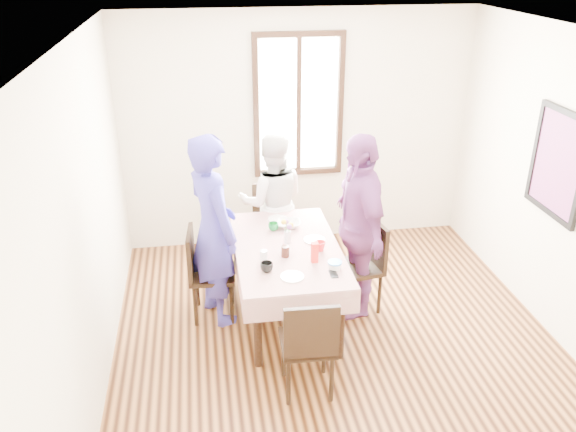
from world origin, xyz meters
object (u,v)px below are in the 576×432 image
at_px(person_far, 273,203).
at_px(dining_table, 287,283).
at_px(chair_far, 273,228).
at_px(chair_left, 213,274).
at_px(chair_near, 307,342).
at_px(chair_right, 357,267).
at_px(person_right, 358,226).
at_px(person_left, 212,230).

bearing_deg(person_far, dining_table, 94.86).
xyz_separation_m(dining_table, chair_far, (0.00, 1.03, 0.08)).
bearing_deg(chair_left, chair_near, 34.92).
relative_size(chair_right, chair_near, 1.00).
xyz_separation_m(chair_left, chair_far, (0.70, 0.89, 0.00)).
bearing_deg(person_right, chair_near, -35.65).
bearing_deg(dining_table, chair_right, 3.85).
xyz_separation_m(chair_near, person_left, (-0.68, 1.17, 0.46)).
bearing_deg(chair_near, dining_table, 92.15).
relative_size(chair_left, person_right, 0.50).
xyz_separation_m(dining_table, person_right, (0.68, 0.05, 0.53)).
height_order(chair_left, chair_right, same).
bearing_deg(person_left, chair_near, -173.22).
bearing_deg(person_right, person_far, -148.39).
bearing_deg(chair_left, person_far, 145.55).
relative_size(chair_left, chair_near, 1.00).
relative_size(chair_near, person_right, 0.50).
distance_m(chair_left, person_right, 1.45).
bearing_deg(chair_far, person_right, 127.32).
bearing_deg(chair_near, person_far, 92.15).
relative_size(chair_far, person_left, 0.50).
xyz_separation_m(chair_left, person_left, (0.02, -0.00, 0.46)).
distance_m(dining_table, chair_left, 0.71).
xyz_separation_m(person_far, person_right, (0.68, -0.96, 0.13)).
distance_m(chair_near, person_right, 1.35).
bearing_deg(person_left, person_right, -117.24).
bearing_deg(chair_right, chair_far, 25.35).
bearing_deg(chair_left, dining_table, 82.77).
distance_m(chair_left, chair_right, 1.39).
bearing_deg(person_right, chair_right, 86.53).
relative_size(person_far, person_right, 0.85).
distance_m(chair_right, chair_near, 1.28).
bearing_deg(chair_near, person_right, 59.97).
bearing_deg(chair_far, chair_right, 128.05).
height_order(chair_left, person_left, person_left).
xyz_separation_m(chair_far, person_far, (-0.00, -0.02, 0.31)).
xyz_separation_m(chair_far, person_left, (-0.68, -0.89, 0.46)).
height_order(chair_right, person_right, person_right).
bearing_deg(chair_far, person_left, 55.46).
bearing_deg(chair_left, person_left, 94.18).
bearing_deg(dining_table, person_far, 90.00).
height_order(person_left, person_right, person_left).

